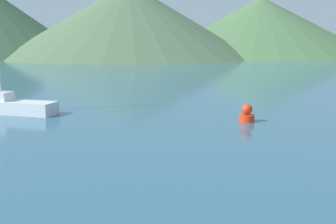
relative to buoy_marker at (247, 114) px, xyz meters
name	(u,v)px	position (x,y,z in m)	size (l,w,h in m)	color
buoy_marker	(247,114)	(0.00, 0.00, 0.00)	(0.83, 0.83, 0.95)	red
hill_east	(129,20)	(11.27, 73.59, 7.68)	(55.48, 55.48, 16.13)	#4C6647
hill_far_east	(261,26)	(44.44, 73.49, 6.62)	(53.64, 53.64, 14.02)	#476B42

